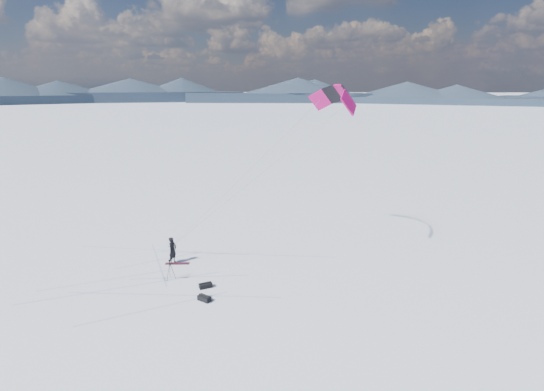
% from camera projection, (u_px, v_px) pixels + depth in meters
% --- Properties ---
extents(ground, '(1800.00, 1800.00, 0.00)m').
position_uv_depth(ground, '(172.00, 275.00, 25.67)').
color(ground, white).
extents(horizon_hills, '(704.47, 706.88, 8.95)m').
position_uv_depth(horizon_hills, '(168.00, 221.00, 24.68)').
color(horizon_hills, '#1D2937').
rests_on(horizon_hills, ground).
extents(snow_tracks, '(17.62, 14.39, 0.01)m').
position_uv_depth(snow_tracks, '(159.00, 279.00, 25.08)').
color(snow_tracks, '#B1BCE3').
rests_on(snow_tracks, ground).
extents(snowkiter, '(0.58, 0.76, 1.89)m').
position_uv_depth(snowkiter, '(174.00, 263.00, 27.39)').
color(snowkiter, black).
rests_on(snowkiter, ground).
extents(snowboard, '(1.68, 0.62, 0.04)m').
position_uv_depth(snowboard, '(177.00, 264.00, 27.23)').
color(snowboard, maroon).
rests_on(snowboard, ground).
extents(tripod, '(0.54, 0.60, 1.33)m').
position_uv_depth(tripod, '(170.00, 267.00, 24.86)').
color(tripod, black).
rests_on(tripod, ground).
extents(gear_bag_a, '(0.84, 0.74, 0.35)m').
position_uv_depth(gear_bag_a, '(206.00, 285.00, 23.96)').
color(gear_bag_a, black).
rests_on(gear_bag_a, ground).
extents(gear_bag_b, '(0.85, 0.64, 0.35)m').
position_uv_depth(gear_bag_b, '(204.00, 298.00, 22.52)').
color(gear_bag_b, black).
rests_on(gear_bag_b, ground).
extents(power_kite, '(12.28, 7.56, 10.75)m').
position_uv_depth(power_kite, '(337.00, 98.00, 27.18)').
color(power_kite, '#C20D65').
rests_on(power_kite, ground).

